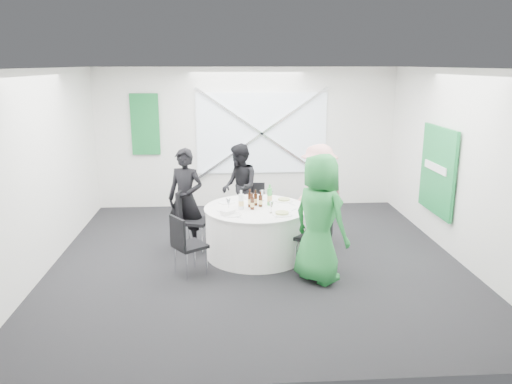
{
  "coord_description": "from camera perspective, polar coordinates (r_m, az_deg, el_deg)",
  "views": [
    {
      "loc": [
        -0.49,
        -6.99,
        2.86
      ],
      "look_at": [
        0.0,
        0.2,
        1.0
      ],
      "focal_mm": 35.0,
      "sensor_mm": 36.0,
      "label": 1
    }
  ],
  "objects": [
    {
      "name": "knife_d",
      "position": [
        8.04,
        -1.07,
        -0.64
      ],
      "size": [
        0.15,
        0.03,
        0.01
      ],
      "primitive_type": "cube",
      "rotation": [
        0.0,
        0.0,
        1.47
      ],
      "color": "silver",
      "rests_on": "banquet_table"
    },
    {
      "name": "beer_bottle_a",
      "position": [
        7.49,
        -0.71,
        -0.94
      ],
      "size": [
        0.06,
        0.06,
        0.28
      ],
      "color": "#37170A",
      "rests_on": "banquet_table"
    },
    {
      "name": "plate_front_right",
      "position": [
        7.16,
        3.0,
        -2.48
      ],
      "size": [
        0.3,
        0.3,
        0.04
      ],
      "color": "white",
      "rests_on": "banquet_table"
    },
    {
      "name": "window_brace_b",
      "position": [
        10.03,
        0.66,
        6.69
      ],
      "size": [
        2.63,
        0.05,
        1.84
      ],
      "primitive_type": "cube",
      "rotation": [
        0.0,
        -0.97,
        0.0
      ],
      "color": "silver",
      "rests_on": "window_panel"
    },
    {
      "name": "wall_right",
      "position": [
        7.94,
        22.27,
        2.8
      ],
      "size": [
        0.0,
        6.0,
        6.0
      ],
      "primitive_type": "plane",
      "rotation": [
        1.57,
        0.0,
        -1.57
      ],
      "color": "white",
      "rests_on": "floor"
    },
    {
      "name": "wall_back",
      "position": [
        10.11,
        -1.08,
        6.17
      ],
      "size": [
        6.0,
        0.0,
        6.0
      ],
      "primitive_type": "plane",
      "rotation": [
        1.57,
        0.0,
        0.0
      ],
      "color": "white",
      "rests_on": "floor"
    },
    {
      "name": "chair_back_left",
      "position": [
        7.89,
        -7.61,
        -2.61
      ],
      "size": [
        0.55,
        0.55,
        0.95
      ],
      "rotation": [
        0.0,
        0.0,
        1.25
      ],
      "color": "black",
      "rests_on": "floor"
    },
    {
      "name": "wine_glass_b",
      "position": [
        7.2,
        1.75,
        -1.44
      ],
      "size": [
        0.07,
        0.07,
        0.17
      ],
      "color": "white",
      "rests_on": "banquet_table"
    },
    {
      "name": "wine_glass_d",
      "position": [
        7.84,
        0.73,
        -0.12
      ],
      "size": [
        0.07,
        0.07,
        0.17
      ],
      "color": "white",
      "rests_on": "banquet_table"
    },
    {
      "name": "chair_back_right",
      "position": [
        8.2,
        7.45,
        -2.05
      ],
      "size": [
        0.57,
        0.56,
        0.93
      ],
      "rotation": [
        0.0,
        0.0,
        -1.13
      ],
      "color": "black",
      "rests_on": "floor"
    },
    {
      "name": "fork_b",
      "position": [
        7.28,
        -4.09,
        -2.3
      ],
      "size": [
        0.11,
        0.13,
        0.01
      ],
      "primitive_type": "cube",
      "rotation": [
        0.0,
        0.0,
        -2.46
      ],
      "color": "silver",
      "rests_on": "banquet_table"
    },
    {
      "name": "wall_front",
      "position": [
        4.27,
        2.92,
        -5.53
      ],
      "size": [
        6.0,
        0.0,
        6.0
      ],
      "primitive_type": "plane",
      "rotation": [
        -1.57,
        0.0,
        0.0
      ],
      "color": "white",
      "rests_on": "floor"
    },
    {
      "name": "beer_bottle_d",
      "position": [
        7.38,
        -0.42,
        -1.31
      ],
      "size": [
        0.06,
        0.06,
        0.25
      ],
      "color": "#37170A",
      "rests_on": "banquet_table"
    },
    {
      "name": "fork_d",
      "position": [
        8.05,
        0.58,
        -0.62
      ],
      "size": [
        0.15,
        0.03,
        0.01
      ],
      "primitive_type": "cube",
      "rotation": [
        0.0,
        0.0,
        1.66
      ],
      "color": "silver",
      "rests_on": "banquet_table"
    },
    {
      "name": "person_woman_pink",
      "position": [
        8.23,
        7.13,
        -0.1
      ],
      "size": [
        1.14,
        0.94,
        1.61
      ],
      "primitive_type": "imported",
      "rotation": [
        0.0,
        0.0,
        -2.61
      ],
      "color": "#DE958F",
      "rests_on": "floor"
    },
    {
      "name": "plate_back",
      "position": [
        8.02,
        -0.61,
        -0.65
      ],
      "size": [
        0.28,
        0.28,
        0.01
      ],
      "color": "white",
      "rests_on": "banquet_table"
    },
    {
      "name": "person_man_back",
      "position": [
        8.72,
        -1.89,
        0.56
      ],
      "size": [
        0.52,
        0.8,
        1.53
      ],
      "primitive_type": "imported",
      "rotation": [
        0.0,
        0.0,
        -1.41
      ],
      "color": "black",
      "rests_on": "floor"
    },
    {
      "name": "plate_back_left",
      "position": [
        7.78,
        -3.4,
        -1.16
      ],
      "size": [
        0.27,
        0.27,
        0.01
      ],
      "color": "white",
      "rests_on": "banquet_table"
    },
    {
      "name": "green_banner",
      "position": [
        10.12,
        -12.56,
        7.56
      ],
      "size": [
        0.55,
        0.04,
        1.2
      ],
      "primitive_type": "cube",
      "color": "#167136",
      "rests_on": "wall_back"
    },
    {
      "name": "person_woman_green",
      "position": [
        6.66,
        7.27,
        -3.03
      ],
      "size": [
        0.97,
        1.01,
        1.74
      ],
      "primitive_type": "imported",
      "rotation": [
        0.0,
        0.0,
        2.25
      ],
      "color": "#238037",
      "rests_on": "floor"
    },
    {
      "name": "window_panel",
      "position": [
        10.07,
        0.65,
        6.72
      ],
      "size": [
        2.6,
        0.03,
        1.6
      ],
      "primitive_type": "cube",
      "color": "silver",
      "rests_on": "wall_back"
    },
    {
      "name": "beer_bottle_c",
      "position": [
        7.52,
        0.51,
        -1.03
      ],
      "size": [
        0.06,
        0.06,
        0.24
      ],
      "color": "#37170A",
      "rests_on": "banquet_table"
    },
    {
      "name": "beer_bottle_b",
      "position": [
        7.59,
        -0.05,
        -0.86
      ],
      "size": [
        0.06,
        0.06,
        0.25
      ],
      "color": "#37170A",
      "rests_on": "banquet_table"
    },
    {
      "name": "plate_front_left",
      "position": [
        7.13,
        -2.73,
        -2.6
      ],
      "size": [
        0.26,
        0.26,
        0.01
      ],
      "color": "white",
      "rests_on": "banquet_table"
    },
    {
      "name": "ceiling",
      "position": [
        7.0,
        0.11,
        13.99
      ],
      "size": [
        6.0,
        6.0,
        0.0
      ],
      "primitive_type": "plane",
      "rotation": [
        3.14,
        0.0,
        0.0
      ],
      "color": "silver",
      "rests_on": "wall_back"
    },
    {
      "name": "knife_b",
      "position": [
        7.01,
        -1.99,
        -2.95
      ],
      "size": [
        0.12,
        0.12,
        0.01
      ],
      "primitive_type": "cube",
      "rotation": [
        0.0,
        0.0,
        -2.37
      ],
      "color": "silver",
      "rests_on": "banquet_table"
    },
    {
      "name": "banquet_table",
      "position": [
        7.62,
        0.0,
        -4.52
      ],
      "size": [
        1.56,
        1.56,
        0.76
      ],
      "color": "white",
      "rests_on": "floor"
    },
    {
      "name": "floor",
      "position": [
        7.57,
        0.1,
        -7.73
      ],
      "size": [
        6.0,
        6.0,
        0.0
      ],
      "primitive_type": "plane",
      "color": "black",
      "rests_on": "ground"
    },
    {
      "name": "green_sign",
      "position": [
        8.49,
        20.04,
        2.32
      ],
      "size": [
        0.05,
        1.2,
        1.4
      ],
      "primitive_type": "cube",
      "color": "#17813A",
      "rests_on": "wall_right"
    },
    {
      "name": "wine_glass_a",
      "position": [
        7.36,
        -3.17,
        -1.11
      ],
      "size": [
        0.07,
        0.07,
        0.17
      ],
      "color": "white",
      "rests_on": "banquet_table"
    },
    {
      "name": "fork_c",
      "position": [
        7.05,
        2.6,
        -2.84
      ],
      "size": [
        0.11,
        0.12,
        0.01
      ],
      "primitive_type": "cube",
      "rotation": [
        0.0,
        0.0,
        -0.75
      ],
      "color": "silver",
      "rests_on": "banquet_table"
    },
    {
      "name": "clear_water_bottle",
      "position": [
        7.38,
        -1.71,
        -1.14
      ],
      "size": [
        0.08,
        0.08,
        0.29
      ],
      "color": "white",
      "rests_on": "banquet_table"
    },
    {
      "name": "wall_left",
      "position": [
        7.57,
        -23.2,
        2.17
      ],
      "size": [
        0.0,
        6.0,
        6.0
      ],
      "primitive_type": "plane",
      "rotation": [
        1.57,
        0.0,
        1.57
      ],
      "color": "white",
      "rests_on": "floor"
    },
    {
      "name": "knife_a",
      "position": [
        7.93,
        2.76,
        -0.88
      ],
      "size": [
        0.08,
        0.14,
        0.01
      ],
      "primitive_type": "cube",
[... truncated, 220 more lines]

